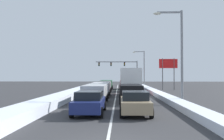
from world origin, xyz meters
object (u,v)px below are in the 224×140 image
traffic_light_gantry (122,67)px  suv_black_right_lane_second (131,92)px  sedan_tan_right_lane_nearest (135,102)px  suv_green_center_lane_fifth (106,84)px  street_lamp_right_near (178,48)px  roadside_sign_right (168,67)px  box_truck_right_lane_third (130,81)px  sedan_navy_center_lane_nearest (90,102)px  sedan_charcoal_right_lane_fourth (126,87)px  suv_maroon_right_lane_fifth (125,84)px  street_lamp_right_mid (142,65)px  suv_silver_center_lane_second (95,92)px  suv_white_center_lane_third (101,88)px  suv_gray_center_lane_fourth (104,86)px

traffic_light_gantry → suv_black_right_lane_second: bearing=-89.5°
sedan_tan_right_lane_nearest → traffic_light_gantry: size_ratio=0.42×
suv_green_center_lane_fifth → street_lamp_right_near: 22.06m
suv_black_right_lane_second → traffic_light_gantry: 37.44m
suv_black_right_lane_second → roadside_sign_right: bearing=68.6°
box_truck_right_lane_third → sedan_navy_center_lane_nearest: bearing=-103.6°
street_lamp_right_near → suv_green_center_lane_fifth: bearing=110.4°
sedan_charcoal_right_lane_fourth → suv_maroon_right_lane_fifth: 6.53m
suv_green_center_lane_fifth → street_lamp_right_near: bearing=-69.6°
street_lamp_right_mid → roadside_sign_right: 11.14m
suv_black_right_lane_second → sedan_charcoal_right_lane_fourth: bearing=90.0°
suv_silver_center_lane_second → suv_white_center_lane_third: 6.18m
suv_maroon_right_lane_fifth → roadside_sign_right: 8.25m
traffic_light_gantry → suv_silver_center_lane_second: bearing=-94.5°
roadside_sign_right → suv_maroon_right_lane_fifth: bearing=165.6°
suv_maroon_right_lane_fifth → box_truck_right_lane_third: bearing=-89.1°
suv_white_center_lane_third → suv_green_center_lane_fifth: same height
box_truck_right_lane_third → suv_gray_center_lane_fourth: 6.64m
box_truck_right_lane_third → suv_green_center_lane_fifth: 12.95m
sedan_charcoal_right_lane_fourth → traffic_light_gantry: (-0.34, 22.82, 3.96)m
roadside_sign_right → suv_gray_center_lane_fourth: bearing=-148.7°
suv_silver_center_lane_second → suv_green_center_lane_fifth: (-0.08, 20.08, 0.00)m
suv_maroon_right_lane_fifth → traffic_light_gantry: bearing=91.2°
suv_black_right_lane_second → roadside_sign_right: 20.68m
sedan_tan_right_lane_nearest → street_lamp_right_mid: bearing=83.6°
sedan_charcoal_right_lane_fourth → street_lamp_right_mid: 16.20m
suv_silver_center_lane_second → sedan_charcoal_right_lane_fourth: bearing=77.7°
suv_silver_center_lane_second → street_lamp_right_near: street_lamp_right_near is taller
traffic_light_gantry → street_lamp_right_near: street_lamp_right_near is taller
sedan_navy_center_lane_nearest → street_lamp_right_mid: (7.05, 36.20, 3.99)m
suv_maroon_right_lane_fifth → suv_green_center_lane_fifth: same height
sedan_charcoal_right_lane_fourth → suv_gray_center_lane_fourth: 3.91m
street_lamp_right_near → street_lamp_right_mid: street_lamp_right_near is taller
box_truck_right_lane_third → sedan_navy_center_lane_nearest: 13.99m
street_lamp_right_near → suv_silver_center_lane_second: bearing=178.0°
sedan_charcoal_right_lane_fourth → suv_black_right_lane_second: bearing=-90.0°
suv_black_right_lane_second → sedan_navy_center_lane_nearest: bearing=-114.8°
suv_white_center_lane_third → traffic_light_gantry: bearing=84.7°
box_truck_right_lane_third → street_lamp_right_mid: (3.76, 22.65, 2.85)m
sedan_tan_right_lane_nearest → roadside_sign_right: bearing=73.7°
traffic_light_gantry → sedan_tan_right_lane_nearest: bearing=-89.6°
suv_green_center_lane_fifth → street_lamp_right_mid: bearing=54.3°
suv_white_center_lane_third → street_lamp_right_near: 10.64m
suv_white_center_lane_third → suv_black_right_lane_second: bearing=-59.0°
sedan_tan_right_lane_nearest → box_truck_right_lane_third: (0.29, 13.57, 1.14)m
suv_green_center_lane_fifth → roadside_sign_right: 11.25m
suv_white_center_lane_third → street_lamp_right_near: bearing=-40.7°
sedan_navy_center_lane_nearest → street_lamp_right_near: street_lamp_right_near is taller
roadside_sign_right → suv_silver_center_lane_second: bearing=-118.5°
sedan_tan_right_lane_nearest → street_lamp_right_mid: street_lamp_right_mid is taller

